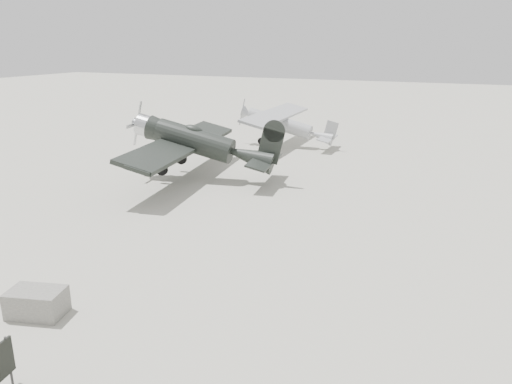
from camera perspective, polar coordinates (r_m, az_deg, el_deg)
ground at (r=19.16m, az=-4.84°, el=-4.99°), size 160.00×160.00×0.00m
lowwing_monoplane at (r=26.55m, az=-6.24°, el=5.55°), size 8.23×11.48×3.69m
highwing_monoplane at (r=35.15m, az=3.15°, el=8.06°), size 6.99×9.80×2.79m
equipment_block at (r=14.95m, az=-23.77°, el=-11.49°), size 1.65×1.26×0.73m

